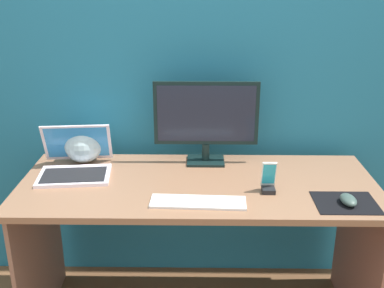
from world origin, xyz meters
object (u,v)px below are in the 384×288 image
Objects in this scene: keyboard_external at (198,202)px; mouse at (349,200)px; laptop at (76,164)px; phone_in_dock at (269,181)px; fishbowl at (84,144)px; monitor at (206,119)px.

keyboard_external is 0.60m from mouse.
phone_in_dock is (0.86, -0.18, 0.00)m from laptop.
phone_in_dock is at bearing -11.81° from laptop.
mouse reaches higher than keyboard_external.
laptop reaches higher than fishbowl.
fishbowl is at bearing 87.24° from laptop.
fishbowl is at bearing 159.21° from phone_in_dock.
monitor is at bearing -0.53° from fishbowl.
phone_in_dock reaches higher than mouse.
keyboard_external is at bearing -27.29° from laptop.
keyboard_external is 3.85× the size of mouse.
fishbowl is 1.36× the size of phone_in_dock.
laptop is at bearing 168.19° from phone_in_dock.
laptop reaches higher than mouse.
phone_in_dock is (0.26, -0.32, -0.17)m from monitor.
mouse is at bearing -20.42° from phone_in_dock.
monitor reaches higher than laptop.
phone_in_dock is (0.86, -0.33, -0.04)m from fishbowl.
laptop is 0.88m from phone_in_dock.
laptop is at bearing -92.76° from fishbowl.
laptop reaches higher than keyboard_external.
laptop is 2.53× the size of phone_in_dock.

